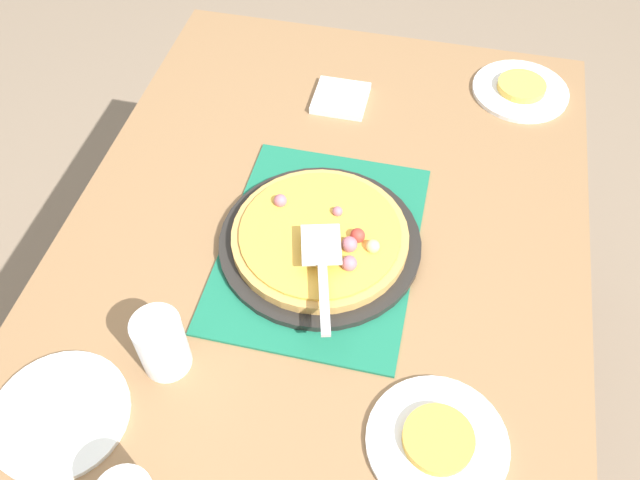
{
  "coord_description": "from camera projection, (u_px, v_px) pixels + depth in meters",
  "views": [
    {
      "loc": [
        -0.75,
        -0.17,
        1.74
      ],
      "look_at": [
        0.0,
        0.0,
        0.77
      ],
      "focal_mm": 37.19,
      "sensor_mm": 36.0,
      "label": 1
    }
  ],
  "objects": [
    {
      "name": "ground_plane",
      "position": [
        320.0,
        411.0,
        1.84
      ],
      "size": [
        8.0,
        8.0,
        0.0
      ],
      "primitive_type": "plane",
      "color": "#84705B"
    },
    {
      "name": "dining_table",
      "position": [
        320.0,
        280.0,
        1.34
      ],
      "size": [
        1.4,
        1.0,
        0.75
      ],
      "color": "olive",
      "rests_on": "ground_plane"
    },
    {
      "name": "placemat",
      "position": [
        320.0,
        246.0,
        1.25
      ],
      "size": [
        0.48,
        0.36,
        0.01
      ],
      "primitive_type": "cube",
      "color": "#196B4C",
      "rests_on": "dining_table"
    },
    {
      "name": "pizza_pan",
      "position": [
        320.0,
        242.0,
        1.24
      ],
      "size": [
        0.38,
        0.38,
        0.01
      ],
      "primitive_type": "cylinder",
      "color": "black",
      "rests_on": "placemat"
    },
    {
      "name": "pizza",
      "position": [
        321.0,
        236.0,
        1.23
      ],
      "size": [
        0.33,
        0.33,
        0.05
      ],
      "color": "tan",
      "rests_on": "pizza_pan"
    },
    {
      "name": "plate_near_left",
      "position": [
        437.0,
        442.0,
        1.01
      ],
      "size": [
        0.22,
        0.22,
        0.01
      ],
      "primitive_type": "cylinder",
      "color": "white",
      "rests_on": "dining_table"
    },
    {
      "name": "plate_far_right",
      "position": [
        520.0,
        91.0,
        1.53
      ],
      "size": [
        0.22,
        0.22,
        0.01
      ],
      "primitive_type": "cylinder",
      "color": "white",
      "rests_on": "dining_table"
    },
    {
      "name": "plate_side",
      "position": [
        60.0,
        414.0,
        1.04
      ],
      "size": [
        0.22,
        0.22,
        0.01
      ],
      "primitive_type": "cylinder",
      "color": "white",
      "rests_on": "dining_table"
    },
    {
      "name": "served_slice_left",
      "position": [
        438.0,
        439.0,
        1.0
      ],
      "size": [
        0.11,
        0.11,
        0.02
      ],
      "primitive_type": "cylinder",
      "color": "gold",
      "rests_on": "plate_near_left"
    },
    {
      "name": "served_slice_right",
      "position": [
        522.0,
        86.0,
        1.52
      ],
      "size": [
        0.11,
        0.11,
        0.02
      ],
      "primitive_type": "cylinder",
      "color": "#EAB747",
      "rests_on": "plate_far_right"
    },
    {
      "name": "cup_near",
      "position": [
        162.0,
        344.0,
        1.06
      ],
      "size": [
        0.08,
        0.08,
        0.12
      ],
      "primitive_type": "cylinder",
      "color": "white",
      "rests_on": "dining_table"
    },
    {
      "name": "pizza_server",
      "position": [
        322.0,
        266.0,
        1.14
      ],
      "size": [
        0.23,
        0.1,
        0.01
      ],
      "color": "silver",
      "rests_on": "pizza"
    },
    {
      "name": "napkin_stack",
      "position": [
        341.0,
        98.0,
        1.51
      ],
      "size": [
        0.12,
        0.12,
        0.02
      ],
      "primitive_type": "cube",
      "color": "white",
      "rests_on": "dining_table"
    }
  ]
}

